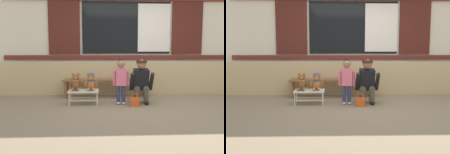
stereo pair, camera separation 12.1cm
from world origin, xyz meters
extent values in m
plane|color=#84725B|center=(0.00, 0.00, 0.00)|extent=(60.00, 60.00, 0.00)
cube|color=tan|center=(0.00, 1.43, 0.42)|extent=(7.04, 0.25, 0.85)
cube|color=silver|center=(0.00, 1.95, 1.78)|extent=(7.19, 0.20, 3.57)
cube|color=maroon|center=(0.00, 1.83, 0.95)|extent=(6.61, 0.04, 0.12)
cube|color=black|center=(0.00, 1.84, 1.75)|extent=(2.40, 0.03, 1.40)
cube|color=white|center=(0.76, 1.82, 1.75)|extent=(0.89, 0.02, 1.29)
cube|color=#4C1E19|center=(-1.68, 1.83, 1.75)|extent=(0.84, 0.05, 1.43)
cube|color=#4C1E19|center=(1.68, 1.83, 1.75)|extent=(0.84, 0.05, 1.43)
cube|color=brown|center=(-0.57, 0.92, 0.42)|extent=(2.10, 0.11, 0.04)
cube|color=brown|center=(-0.57, 1.06, 0.42)|extent=(2.10, 0.11, 0.04)
cube|color=brown|center=(-0.57, 1.20, 0.42)|extent=(2.10, 0.11, 0.04)
cylinder|color=brown|center=(-1.54, 0.92, 0.20)|extent=(0.07, 0.07, 0.40)
cylinder|color=brown|center=(-1.54, 1.20, 0.20)|extent=(0.07, 0.07, 0.40)
cylinder|color=brown|center=(0.40, 0.92, 0.20)|extent=(0.07, 0.07, 0.40)
cylinder|color=brown|center=(0.40, 1.20, 0.20)|extent=(0.07, 0.07, 0.40)
cube|color=silver|center=(-1.08, 0.30, 0.28)|extent=(0.64, 0.36, 0.04)
cylinder|color=silver|center=(-1.37, 0.15, 0.13)|extent=(0.02, 0.02, 0.26)
cylinder|color=silver|center=(-1.37, 0.45, 0.13)|extent=(0.02, 0.02, 0.26)
cylinder|color=silver|center=(-0.79, 0.15, 0.13)|extent=(0.02, 0.02, 0.26)
cylinder|color=silver|center=(-0.79, 0.45, 0.13)|extent=(0.02, 0.02, 0.26)
cylinder|color=silver|center=(-1.08, 0.15, 0.10)|extent=(0.58, 0.02, 0.02)
cylinder|color=silver|center=(-1.08, 0.45, 0.10)|extent=(0.58, 0.02, 0.02)
ellipsoid|color=brown|center=(-1.24, 0.32, 0.41)|extent=(0.17, 0.14, 0.22)
sphere|color=brown|center=(-1.24, 0.31, 0.58)|extent=(0.15, 0.15, 0.15)
sphere|color=#AE6E42|center=(-1.24, 0.25, 0.56)|extent=(0.06, 0.06, 0.06)
sphere|color=brown|center=(-1.29, 0.32, 0.63)|extent=(0.06, 0.06, 0.06)
ellipsoid|color=brown|center=(-1.35, 0.29, 0.43)|extent=(0.06, 0.11, 0.16)
ellipsoid|color=brown|center=(-1.28, 0.20, 0.33)|extent=(0.06, 0.15, 0.06)
sphere|color=brown|center=(-1.18, 0.32, 0.63)|extent=(0.06, 0.06, 0.06)
ellipsoid|color=brown|center=(-1.13, 0.29, 0.43)|extent=(0.06, 0.11, 0.16)
ellipsoid|color=brown|center=(-1.19, 0.20, 0.33)|extent=(0.06, 0.15, 0.06)
torus|color=#D6B775|center=(-1.24, 0.31, 0.51)|extent=(0.13, 0.13, 0.02)
ellipsoid|color=#A86B3D|center=(-0.92, 0.32, 0.41)|extent=(0.17, 0.14, 0.22)
sphere|color=#A86B3D|center=(-0.92, 0.31, 0.58)|extent=(0.15, 0.15, 0.15)
sphere|color=#E1955B|center=(-0.92, 0.25, 0.56)|extent=(0.06, 0.06, 0.06)
sphere|color=#A86B3D|center=(-0.97, 0.32, 0.63)|extent=(0.06, 0.06, 0.06)
ellipsoid|color=#A86B3D|center=(-1.03, 0.29, 0.43)|extent=(0.06, 0.11, 0.16)
ellipsoid|color=#A86B3D|center=(-0.96, 0.20, 0.33)|extent=(0.06, 0.15, 0.06)
sphere|color=#A86B3D|center=(-0.86, 0.32, 0.63)|extent=(0.06, 0.06, 0.06)
ellipsoid|color=#A86B3D|center=(-0.81, 0.29, 0.43)|extent=(0.06, 0.11, 0.16)
ellipsoid|color=#A86B3D|center=(-0.87, 0.20, 0.33)|extent=(0.06, 0.15, 0.06)
torus|color=#335699|center=(-0.92, 0.31, 0.51)|extent=(0.13, 0.13, 0.02)
cylinder|color=#335699|center=(-0.92, 0.31, 0.62)|extent=(0.17, 0.17, 0.01)
cylinder|color=#335699|center=(-0.92, 0.31, 0.64)|extent=(0.10, 0.10, 0.04)
cylinder|color=navy|center=(-0.34, 0.26, 0.22)|extent=(0.08, 0.08, 0.36)
ellipsoid|color=silver|center=(-0.34, 0.24, 0.03)|extent=(0.07, 0.12, 0.05)
cylinder|color=navy|center=(-0.23, 0.26, 0.22)|extent=(0.08, 0.08, 0.36)
ellipsoid|color=silver|center=(-0.23, 0.24, 0.03)|extent=(0.07, 0.12, 0.05)
cube|color=#E56B89|center=(-0.28, 0.26, 0.58)|extent=(0.22, 0.15, 0.36)
cylinder|color=#E56B89|center=(-0.43, 0.26, 0.55)|extent=(0.06, 0.06, 0.30)
cylinder|color=#E56B89|center=(-0.14, 0.26, 0.55)|extent=(0.06, 0.06, 0.30)
sphere|color=#9E7051|center=(-0.28, 0.26, 0.86)|extent=(0.17, 0.17, 0.17)
sphere|color=black|center=(-0.28, 0.28, 0.88)|extent=(0.16, 0.16, 0.16)
cylinder|color=#4C473D|center=(0.06, 0.25, 0.15)|extent=(0.11, 0.11, 0.30)
cylinder|color=#4C473D|center=(0.06, 0.39, 0.32)|extent=(0.13, 0.32, 0.13)
ellipsoid|color=black|center=(0.06, 0.17, 0.03)|extent=(0.09, 0.20, 0.06)
cylinder|color=#4C473D|center=(0.26, 0.25, 0.15)|extent=(0.11, 0.11, 0.30)
cylinder|color=#4C473D|center=(0.26, 0.39, 0.32)|extent=(0.13, 0.32, 0.13)
ellipsoid|color=black|center=(0.26, 0.17, 0.03)|extent=(0.09, 0.20, 0.06)
cube|color=black|center=(0.16, 0.36, 0.52)|extent=(0.32, 0.30, 0.47)
cylinder|color=black|center=(-0.05, 0.26, 0.48)|extent=(0.08, 0.28, 0.40)
cylinder|color=black|center=(0.37, 0.26, 0.48)|extent=(0.08, 0.28, 0.40)
sphere|color=#9E7051|center=(0.16, 0.29, 0.85)|extent=(0.20, 0.20, 0.20)
cylinder|color=#422319|center=(0.16, 0.29, 0.91)|extent=(0.23, 0.23, 0.06)
cube|color=brown|center=(0.35, 0.45, 0.38)|extent=(0.10, 0.22, 0.16)
cube|color=#DB561E|center=(-0.01, 0.06, 0.09)|extent=(0.18, 0.11, 0.18)
torus|color=#DB561E|center=(-0.01, 0.06, 0.22)|extent=(0.11, 0.01, 0.11)
camera|label=1|loc=(-0.72, -4.67, 1.15)|focal=37.85mm
camera|label=2|loc=(-0.60, -4.67, 1.15)|focal=37.85mm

